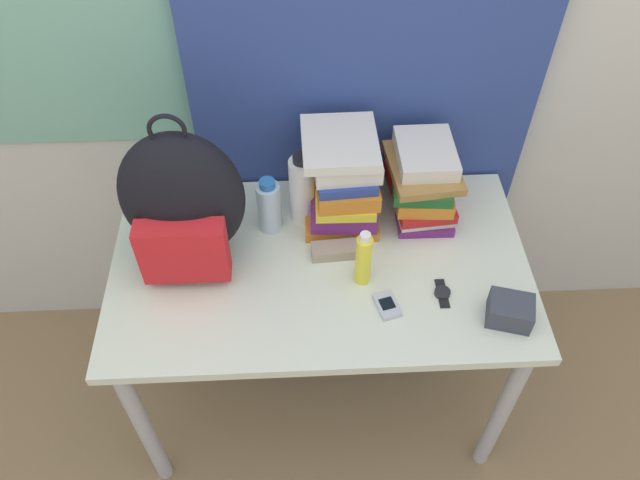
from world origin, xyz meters
TOP-DOWN VIEW (x-y plane):
  - ground_plane at (0.00, 0.00)m, footprint 12.00×12.00m
  - wall_back at (-0.00, 0.79)m, footprint 6.00×0.06m
  - curtain_blue at (0.15, 0.73)m, footprint 1.03×0.04m
  - desk at (0.00, 0.35)m, footprint 1.21×0.70m
  - backpack at (-0.37, 0.41)m, footprint 0.34×0.25m
  - book_stack_left at (0.08, 0.55)m, footprint 0.23×0.29m
  - book_stack_center at (0.31, 0.55)m, footprint 0.21×0.29m
  - water_bottle at (-0.14, 0.50)m, footprint 0.07×0.07m
  - sports_bottle at (-0.04, 0.54)m, footprint 0.08×0.08m
  - sunscreen_bottle at (0.12, 0.28)m, footprint 0.04×0.04m
  - cell_phone at (0.17, 0.19)m, footprint 0.07×0.10m
  - sunglasses_case at (0.05, 0.38)m, footprint 0.15×0.07m
  - camera_pouch at (0.49, 0.13)m, footprint 0.14×0.12m
  - wristwatch at (0.33, 0.22)m, footprint 0.04×0.10m

SIDE VIEW (x-z plane):
  - ground_plane at x=0.00m, z-range 0.00..0.00m
  - desk at x=0.00m, z-range 0.28..1.03m
  - wristwatch at x=0.33m, z-range 0.75..0.76m
  - cell_phone at x=0.17m, z-range 0.75..0.77m
  - sunglasses_case at x=0.05m, z-range 0.75..0.79m
  - camera_pouch at x=0.49m, z-range 0.75..0.82m
  - water_bottle at x=-0.14m, z-range 0.75..0.93m
  - sunscreen_bottle at x=0.12m, z-range 0.75..0.94m
  - sports_bottle at x=-0.04m, z-range 0.75..0.99m
  - book_stack_center at x=0.31m, z-range 0.75..1.00m
  - book_stack_left at x=0.08m, z-range 0.74..1.04m
  - backpack at x=-0.37m, z-range 0.71..1.21m
  - curtain_blue at x=0.15m, z-range 0.00..2.50m
  - wall_back at x=0.00m, z-range 0.00..2.50m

